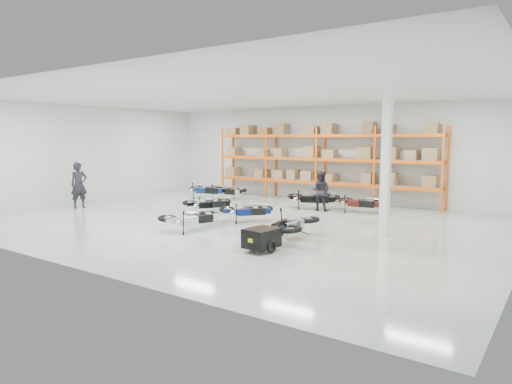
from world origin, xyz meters
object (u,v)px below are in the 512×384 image
Objects in this scene: moto_blue_centre at (247,207)px; person_back at (321,191)px; moto_black_far_left at (208,200)px; moto_back_b at (226,188)px; moto_touring_right at (292,220)px; trailer at (262,238)px; moto_back_a at (208,187)px; moto_back_c at (313,195)px; moto_back_d at (361,200)px; person_left at (79,185)px; moto_silver_left at (191,214)px.

moto_blue_centre is 3.91m from person_back.
moto_black_far_left is 0.98× the size of moto_back_b.
moto_touring_right reaches higher than trailer.
moto_blue_centre is at bearing 138.77° from moto_touring_right.
moto_back_c is (5.81, 0.09, 0.01)m from moto_back_a.
moto_back_c is (5.02, -0.35, 0.06)m from moto_back_b.
moto_black_far_left is at bearing 124.30° from moto_back_d.
moto_back_c is 10.07m from person_left.
person_back reaches higher than moto_blue_centre.
moto_back_c is 1.18× the size of person_back.
trailer is at bearing 179.54° from moto_back_d.
person_back is (3.34, 3.22, 0.30)m from moto_black_far_left.
moto_blue_centre is 0.99× the size of moto_back_d.
person_back is (-1.86, 7.11, 0.46)m from trailer.
person_back reaches higher than moto_silver_left.
moto_black_far_left is at bearing 30.76° from moto_blue_centre.
moto_back_a is 1.10× the size of moto_back_b.
moto_back_b is at bearing 130.06° from moto_touring_right.
moto_silver_left is at bearing 122.26° from moto_blue_centre.
moto_back_a is 6.04m from person_left.
moto_blue_centre is 4.42m from trailer.
moto_black_far_left is 1.00× the size of moto_back_d.
moto_back_a is 7.88m from moto_back_d.
person_back reaches higher than moto_touring_right.
moto_back_b is at bearing -0.31° from moto_blue_centre.
moto_silver_left is 7.45m from person_left.
moto_touring_right is 1.00× the size of person_left.
moto_blue_centre reaches higher than trailer.
moto_back_d is 0.88× the size of person_left.
moto_back_a is 0.92m from moto_back_b.
moto_blue_centre is at bearing 145.94° from moto_back_d.
person_left is at bearing 54.75° from moto_blue_centre.
person_back is at bearing -105.69° from moto_back_b.
moto_black_far_left is 5.95m from person_left.
moto_back_b is (-4.50, 4.41, 0.01)m from moto_blue_centre.
moto_back_a is (-8.19, 5.70, -0.02)m from moto_touring_right.
person_left is at bearing 102.16° from moto_back_c.
moto_silver_left is 0.90× the size of moto_touring_right.
moto_black_far_left is at bearing 149.04° from trailer.
moto_back_c reaches higher than moto_back_a.
moto_silver_left is 0.91× the size of moto_back_c.
moto_back_a reaches higher than moto_back_d.
moto_back_a is 5.82m from moto_back_c.
trailer is (5.20, -3.89, -0.17)m from moto_black_far_left.
moto_back_b reaches higher than trailer.
moto_black_far_left is 6.13m from moto_back_d.
moto_back_a is at bearing -30.69° from moto_silver_left.
moto_black_far_left is 6.50m from trailer.
moto_black_far_left reaches higher than trailer.
person_back is (-1.55, -0.48, 0.29)m from moto_back_d.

